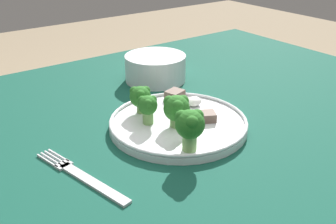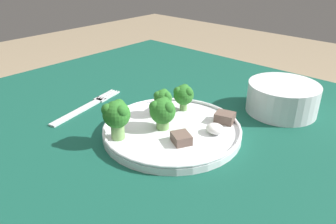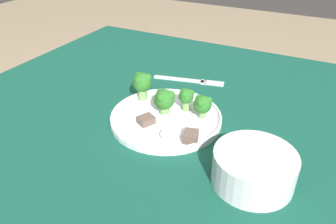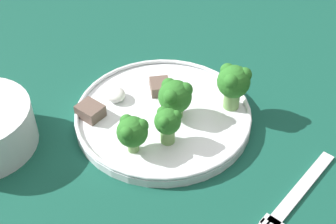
# 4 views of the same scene
# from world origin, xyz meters

# --- Properties ---
(table) EXTENTS (1.12, 1.00, 0.74)m
(table) POSITION_xyz_m (0.00, 0.00, 0.64)
(table) COLOR #114738
(table) RESTS_ON ground_plane
(dinner_plate) EXTENTS (0.24, 0.24, 0.02)m
(dinner_plate) POSITION_xyz_m (-0.04, 0.04, 0.75)
(dinner_plate) COLOR white
(dinner_plate) RESTS_ON table
(fork) EXTENTS (0.06, 0.19, 0.00)m
(fork) POSITION_xyz_m (-0.25, -0.00, 0.74)
(fork) COLOR silver
(fork) RESTS_ON table
(cream_bowl) EXTENTS (0.14, 0.14, 0.06)m
(cream_bowl) POSITION_xyz_m (0.06, 0.26, 0.77)
(cream_bowl) COLOR silver
(cream_bowl) RESTS_ON table
(broccoli_floret_near_rim_left) EXTENTS (0.04, 0.03, 0.05)m
(broccoli_floret_near_rim_left) POSITION_xyz_m (-0.09, 0.06, 0.79)
(broccoli_floret_near_rim_left) COLOR #709E56
(broccoli_floret_near_rim_left) RESTS_ON dinner_plate
(broccoli_floret_center_left) EXTENTS (0.04, 0.04, 0.05)m
(broccoli_floret_center_left) POSITION_xyz_m (-0.08, 0.11, 0.78)
(broccoli_floret_center_left) COLOR #709E56
(broccoli_floret_center_left) RESTS_ON dinner_plate
(broccoli_floret_back_left) EXTENTS (0.05, 0.05, 0.06)m
(broccoli_floret_back_left) POSITION_xyz_m (-0.06, 0.03, 0.79)
(broccoli_floret_back_left) COLOR #709E56
(broccoli_floret_back_left) RESTS_ON dinner_plate
(broccoli_floret_front_left) EXTENTS (0.05, 0.05, 0.07)m
(broccoli_floret_front_left) POSITION_xyz_m (-0.09, -0.05, 0.80)
(broccoli_floret_front_left) COLOR #709E56
(broccoli_floret_front_left) RESTS_ON dinner_plate
(meat_slice_front_slice) EXTENTS (0.04, 0.04, 0.02)m
(meat_slice_front_slice) POSITION_xyz_m (0.00, 0.01, 0.76)
(meat_slice_front_slice) COLOR brown
(meat_slice_front_slice) RESTS_ON dinner_plate
(meat_slice_middle_slice) EXTENTS (0.04, 0.04, 0.02)m
(meat_slice_middle_slice) POSITION_xyz_m (0.01, 0.12, 0.76)
(meat_slice_middle_slice) COLOR brown
(meat_slice_middle_slice) RESTS_ON dinner_plate
(sauce_dollop) EXTENTS (0.03, 0.03, 0.02)m
(sauce_dollop) POSITION_xyz_m (0.02, 0.07, 0.76)
(sauce_dollop) COLOR white
(sauce_dollop) RESTS_ON dinner_plate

